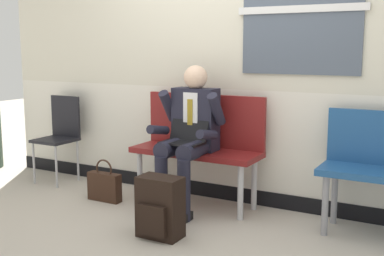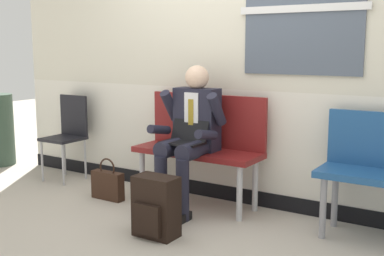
{
  "view_description": "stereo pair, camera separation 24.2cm",
  "coord_description": "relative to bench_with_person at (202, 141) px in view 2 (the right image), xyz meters",
  "views": [
    {
      "loc": [
        1.92,
        -3.41,
        1.42
      ],
      "look_at": [
        -0.07,
        0.17,
        0.75
      ],
      "focal_mm": 46.03,
      "sensor_mm": 36.0,
      "label": 1
    },
    {
      "loc": [
        2.13,
        -3.28,
        1.42
      ],
      "look_at": [
        -0.07,
        0.17,
        0.75
      ],
      "focal_mm": 46.03,
      "sensor_mm": 36.0,
      "label": 2
    }
  ],
  "objects": [
    {
      "name": "handbag",
      "position": [
        -0.81,
        -0.37,
        -0.44
      ],
      "size": [
        0.33,
        0.1,
        0.4
      ],
      "color": "#331E14",
      "rests_on": "ground"
    },
    {
      "name": "person_seated",
      "position": [
        0.0,
        -0.21,
        0.1
      ],
      "size": [
        0.57,
        0.7,
        1.27
      ],
      "color": "#1E1E2D",
      "rests_on": "ground"
    },
    {
      "name": "folding_chair",
      "position": [
        -1.68,
        -0.02,
        -0.04
      ],
      "size": [
        0.38,
        0.38,
        0.91
      ],
      "color": "black",
      "rests_on": "ground"
    },
    {
      "name": "bench_with_person",
      "position": [
        0.0,
        0.0,
        0.0
      ],
      "size": [
        1.17,
        0.42,
        1.0
      ],
      "color": "maroon",
      "rests_on": "ground"
    },
    {
      "name": "ground_plane",
      "position": [
        0.15,
        -0.45,
        -0.59
      ],
      "size": [
        18.0,
        18.0,
        0.0
      ],
      "primitive_type": "plane",
      "color": "#B2A899"
    },
    {
      "name": "backpack",
      "position": [
        0.13,
        -0.88,
        -0.36
      ],
      "size": [
        0.33,
        0.24,
        0.47
      ],
      "color": "black",
      "rests_on": "ground"
    },
    {
      "name": "station_wall",
      "position": [
        0.16,
        0.27,
        0.9
      ],
      "size": [
        5.25,
        0.17,
        3.0
      ],
      "color": "beige",
      "rests_on": "ground"
    }
  ]
}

